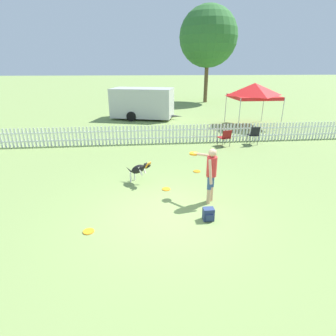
{
  "coord_description": "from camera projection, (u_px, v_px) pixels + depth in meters",
  "views": [
    {
      "loc": [
        -0.7,
        -6.03,
        3.65
      ],
      "look_at": [
        0.06,
        1.38,
        0.77
      ],
      "focal_mm": 28.0,
      "sensor_mm": 36.0,
      "label": 1
    }
  ],
  "objects": [
    {
      "name": "ground_plane",
      "position": [
        171.0,
        213.0,
        6.98
      ],
      "size": [
        240.0,
        240.0,
        0.0
      ],
      "primitive_type": "plane",
      "color": "olive"
    },
    {
      "name": "picket_fence",
      "position": [
        156.0,
        134.0,
        13.17
      ],
      "size": [
        22.41,
        0.04,
        0.93
      ],
      "color": "white",
      "rests_on": "ground_plane"
    },
    {
      "name": "frisbee_far_scatter",
      "position": [
        197.0,
        171.0,
        9.75
      ],
      "size": [
        0.26,
        0.26,
        0.02
      ],
      "color": "orange",
      "rests_on": "ground_plane"
    },
    {
      "name": "frisbee_midfield",
      "position": [
        166.0,
        189.0,
        8.34
      ],
      "size": [
        0.26,
        0.26,
        0.02
      ],
      "color": "orange",
      "rests_on": "ground_plane"
    },
    {
      "name": "handler_person",
      "position": [
        210.0,
        169.0,
        7.24
      ],
      "size": [
        0.71,
        1.03,
        1.6
      ],
      "rotation": [
        0.0,
        0.0,
        0.92
      ],
      "color": "tan",
      "rests_on": "ground_plane"
    },
    {
      "name": "leaping_dog",
      "position": [
        139.0,
        169.0,
        8.63
      ],
      "size": [
        0.92,
        0.75,
        0.84
      ],
      "rotation": [
        0.0,
        0.0,
        -2.22
      ],
      "color": "black",
      "rests_on": "ground_plane"
    },
    {
      "name": "canopy_tent_main",
      "position": [
        254.0,
        91.0,
        16.55
      ],
      "size": [
        2.74,
        2.74,
        2.71
      ],
      "color": "#B2B2B2",
      "rests_on": "ground_plane"
    },
    {
      "name": "folding_chair_center",
      "position": [
        225.0,
        137.0,
        12.68
      ],
      "size": [
        0.63,
        0.64,
        0.82
      ],
      "rotation": [
        0.0,
        0.0,
        3.43
      ],
      "color": "#333338",
      "rests_on": "ground_plane"
    },
    {
      "name": "frisbee_near_handler",
      "position": [
        210.0,
        176.0,
        9.29
      ],
      "size": [
        0.26,
        0.26,
        0.02
      ],
      "color": "orange",
      "rests_on": "ground_plane"
    },
    {
      "name": "equipment_trailer",
      "position": [
        143.0,
        103.0,
        19.34
      ],
      "size": [
        5.31,
        3.42,
        2.2
      ],
      "rotation": [
        0.0,
        0.0,
        -0.28
      ],
      "color": "#B7B7B7",
      "rests_on": "ground_plane"
    },
    {
      "name": "tree_left_grove",
      "position": [
        208.0,
        37.0,
        26.53
      ],
      "size": [
        5.91,
        5.91,
        9.43
      ],
      "color": "brown",
      "rests_on": "ground_plane"
    },
    {
      "name": "frisbee_near_dog",
      "position": [
        89.0,
        231.0,
        6.2
      ],
      "size": [
        0.26,
        0.26,
        0.02
      ],
      "color": "orange",
      "rests_on": "ground_plane"
    },
    {
      "name": "folding_chair_blue_left",
      "position": [
        254.0,
        134.0,
        12.93
      ],
      "size": [
        0.45,
        0.47,
        0.92
      ],
      "rotation": [
        0.0,
        0.0,
        3.14
      ],
      "color": "#333338",
      "rests_on": "ground_plane"
    },
    {
      "name": "backpack_on_grass",
      "position": [
        208.0,
        214.0,
        6.64
      ],
      "size": [
        0.27,
        0.25,
        0.33
      ],
      "color": "navy",
      "rests_on": "ground_plane"
    }
  ]
}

